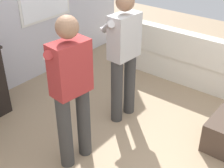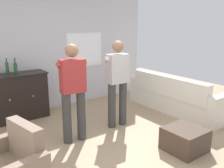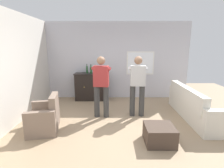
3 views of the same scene
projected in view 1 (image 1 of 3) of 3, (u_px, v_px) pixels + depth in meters
ground at (153, 161)px, 3.54m from camera, size 10.40×10.40×0.00m
couch at (184, 60)px, 5.07m from camera, size 0.57×2.38×0.86m
person_standing_left at (71, 87)px, 3.12m from camera, size 0.55×0.50×1.68m
person_standing_right at (123, 53)px, 3.84m from camera, size 0.56×0.49×1.68m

